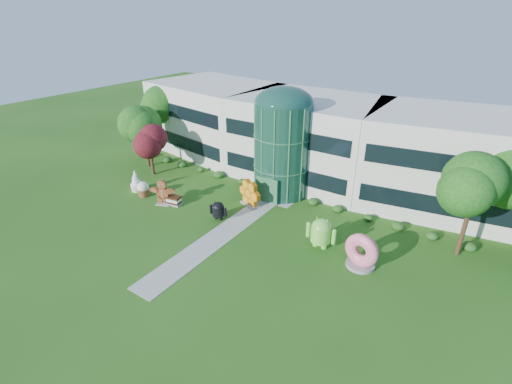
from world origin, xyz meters
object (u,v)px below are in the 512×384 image
Objects in this scene: android_green at (321,231)px; android_black at (218,209)px; donut at (362,250)px; gingerbread at (163,192)px.

android_green is 10.18m from android_black.
android_black is 0.73× the size of donut.
android_green is 16.92m from gingerbread.
donut reaches higher than android_black.
gingerbread is (-20.57, -1.32, -0.10)m from donut.
donut is (3.76, -0.59, -0.09)m from android_green.
gingerbread is at bearing -176.99° from android_green.
android_green reaches higher than gingerbread.
android_black is at bearing -166.76° from donut.
android_black is 13.88m from donut.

